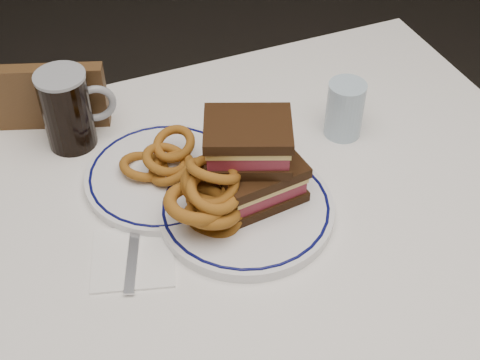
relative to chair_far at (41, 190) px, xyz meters
name	(u,v)px	position (x,y,z in m)	size (l,w,h in m)	color
dining_table	(205,269)	(0.22, -0.48, 0.17)	(1.27, 0.87, 0.75)	white
chair_far	(41,190)	(0.00, 0.00, 0.00)	(0.51, 0.51, 0.87)	#442C15
main_plate	(246,209)	(0.29, -0.48, 0.29)	(0.28, 0.28, 0.02)	white
reuben_sandwich	(253,161)	(0.32, -0.46, 0.36)	(0.16, 0.15, 0.14)	black
onion_rings_main	(210,197)	(0.23, -0.49, 0.34)	(0.14, 0.13, 0.15)	brown
ketchup_ramekin	(216,172)	(0.27, -0.41, 0.31)	(0.05, 0.05, 0.03)	white
beer_mug	(68,109)	(0.08, -0.20, 0.35)	(0.13, 0.09, 0.14)	black
water_glass	(345,109)	(0.54, -0.36, 0.33)	(0.07, 0.07, 0.11)	#A7C3D7
far_plate	(164,176)	(0.20, -0.36, 0.29)	(0.26, 0.26, 0.02)	white
onion_rings_far	(163,160)	(0.20, -0.35, 0.31)	(0.14, 0.11, 0.08)	brown
napkin_fork	(133,256)	(0.10, -0.50, 0.28)	(0.15, 0.17, 0.01)	white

